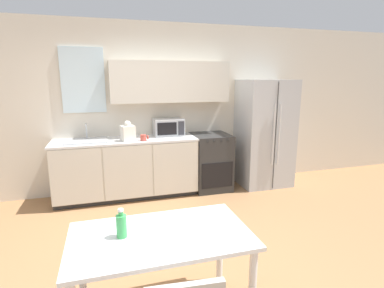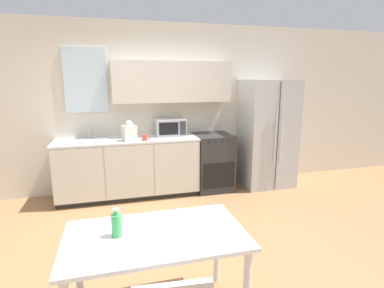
{
  "view_description": "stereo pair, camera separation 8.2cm",
  "coord_description": "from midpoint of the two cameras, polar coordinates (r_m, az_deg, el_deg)",
  "views": [
    {
      "loc": [
        -0.53,
        -2.91,
        1.83
      ],
      "look_at": [
        0.46,
        0.49,
        1.05
      ],
      "focal_mm": 28.0,
      "sensor_mm": 36.0,
      "label": 1
    },
    {
      "loc": [
        -0.45,
        -2.94,
        1.83
      ],
      "look_at": [
        0.46,
        0.49,
        1.05
      ],
      "focal_mm": 28.0,
      "sensor_mm": 36.0,
      "label": 2
    }
  ],
  "objects": [
    {
      "name": "oven_range",
      "position": [
        5.04,
        3.11,
        -3.37
      ],
      "size": [
        0.6,
        0.66,
        0.93
      ],
      "color": "#2D2D2D",
      "rests_on": "ground_plane"
    },
    {
      "name": "ground_plane",
      "position": [
        3.48,
        -6.01,
        -19.35
      ],
      "size": [
        12.0,
        12.0,
        0.0
      ],
      "primitive_type": "plane",
      "color": "#9E7047"
    },
    {
      "name": "kitchen_counter",
      "position": [
        4.78,
        -12.74,
        -4.48
      ],
      "size": [
        2.16,
        0.64,
        0.92
      ],
      "color": "#333333",
      "rests_on": "ground_plane"
    },
    {
      "name": "refrigerator",
      "position": [
        5.3,
        13.2,
        2.03
      ],
      "size": [
        0.85,
        0.74,
        1.81
      ],
      "color": "silver",
      "rests_on": "ground_plane"
    },
    {
      "name": "kitchen_sink",
      "position": [
        4.68,
        -19.94,
        0.68
      ],
      "size": [
        0.6,
        0.45,
        0.24
      ],
      "color": "#B7BABC",
      "rests_on": "kitchen_counter"
    },
    {
      "name": "grocery_bag_0",
      "position": [
        4.53,
        -12.64,
        2.24
      ],
      "size": [
        0.23,
        0.21,
        0.3
      ],
      "rotation": [
        0.0,
        0.0,
        0.3
      ],
      "color": "silver",
      "rests_on": "kitchen_counter"
    },
    {
      "name": "wall_back",
      "position": [
        4.94,
        -9.72,
        7.5
      ],
      "size": [
        12.0,
        0.38,
        2.7
      ],
      "color": "beige",
      "rests_on": "ground_plane"
    },
    {
      "name": "coffee_mug",
      "position": [
        4.5,
        -9.69,
        1.2
      ],
      "size": [
        0.12,
        0.09,
        0.09
      ],
      "color": "#BF4C3F",
      "rests_on": "kitchen_counter"
    },
    {
      "name": "drink_bottle",
      "position": [
        2.25,
        -14.35,
        -14.78
      ],
      "size": [
        0.07,
        0.07,
        0.21
      ],
      "color": "#3FB259",
      "rests_on": "dining_table"
    },
    {
      "name": "microwave",
      "position": [
        4.86,
        -4.96,
        3.22
      ],
      "size": [
        0.47,
        0.32,
        0.27
      ],
      "color": "#B7BABC",
      "rests_on": "kitchen_counter"
    },
    {
      "name": "dining_table",
      "position": [
        2.33,
        -6.98,
        -18.8
      ],
      "size": [
        1.3,
        0.74,
        0.72
      ],
      "color": "white",
      "rests_on": "ground_plane"
    }
  ]
}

